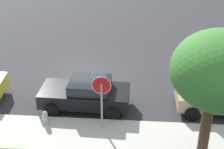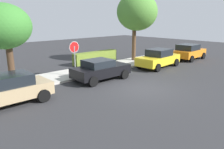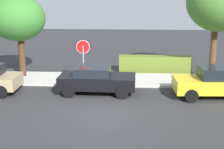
{
  "view_description": "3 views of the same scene",
  "coord_description": "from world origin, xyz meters",
  "px_view_note": "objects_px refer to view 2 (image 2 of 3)",
  "views": [
    {
      "loc": [
        -2.8,
        15.9,
        8.56
      ],
      "look_at": [
        -1.68,
        1.9,
        1.15
      ],
      "focal_mm": 55.0,
      "sensor_mm": 36.0,
      "label": 1
    },
    {
      "loc": [
        -9.7,
        -7.8,
        4.0
      ],
      "look_at": [
        -1.74,
        0.68,
        1.0
      ],
      "focal_mm": 35.0,
      "sensor_mm": 36.0,
      "label": 2
    },
    {
      "loc": [
        1.11,
        -13.99,
        5.39
      ],
      "look_at": [
        0.28,
        1.5,
        1.38
      ],
      "focal_mm": 55.0,
      "sensor_mm": 36.0,
      "label": 3
    }
  ],
  "objects_px": {
    "stop_sign": "(74,53)",
    "fire_hydrant": "(103,68)",
    "parked_car_tan": "(9,89)",
    "street_tree_mid_block": "(3,27)",
    "parked_car_yellow": "(159,58)",
    "parked_car_orange": "(189,52)",
    "street_tree_near_corner": "(137,12)",
    "parked_car_black": "(101,69)"
  },
  "relations": [
    {
      "from": "parked_car_yellow",
      "to": "street_tree_near_corner",
      "type": "distance_m",
      "value": 4.83
    },
    {
      "from": "parked_car_yellow",
      "to": "street_tree_mid_block",
      "type": "height_order",
      "value": "street_tree_mid_block"
    },
    {
      "from": "parked_car_black",
      "to": "fire_hydrant",
      "type": "height_order",
      "value": "parked_car_black"
    },
    {
      "from": "parked_car_orange",
      "to": "street_tree_mid_block",
      "type": "xyz_separation_m",
      "value": [
        -16.22,
        3.14,
        2.75
      ]
    },
    {
      "from": "stop_sign",
      "to": "parked_car_tan",
      "type": "relative_size",
      "value": 0.65
    },
    {
      "from": "street_tree_near_corner",
      "to": "street_tree_mid_block",
      "type": "xyz_separation_m",
      "value": [
        -11.53,
        0.26,
        -1.02
      ]
    },
    {
      "from": "stop_sign",
      "to": "street_tree_near_corner",
      "type": "distance_m",
      "value": 8.11
    },
    {
      "from": "parked_car_tan",
      "to": "street_tree_near_corner",
      "type": "bearing_deg",
      "value": 13.03
    },
    {
      "from": "parked_car_black",
      "to": "parked_car_tan",
      "type": "relative_size",
      "value": 1.03
    },
    {
      "from": "street_tree_near_corner",
      "to": "street_tree_mid_block",
      "type": "height_order",
      "value": "street_tree_near_corner"
    },
    {
      "from": "parked_car_yellow",
      "to": "street_tree_near_corner",
      "type": "xyz_separation_m",
      "value": [
        0.55,
        2.96,
        3.78
      ]
    },
    {
      "from": "parked_car_black",
      "to": "street_tree_mid_block",
      "type": "distance_m",
      "value": 6.35
    },
    {
      "from": "parked_car_black",
      "to": "street_tree_mid_block",
      "type": "xyz_separation_m",
      "value": [
        -4.89,
        2.9,
        2.82
      ]
    },
    {
      "from": "stop_sign",
      "to": "fire_hydrant",
      "type": "distance_m",
      "value": 2.73
    },
    {
      "from": "parked_car_orange",
      "to": "street_tree_near_corner",
      "type": "distance_m",
      "value": 6.67
    },
    {
      "from": "parked_car_tan",
      "to": "street_tree_near_corner",
      "type": "distance_m",
      "value": 13.43
    },
    {
      "from": "parked_car_yellow",
      "to": "parked_car_orange",
      "type": "bearing_deg",
      "value": 0.86
    },
    {
      "from": "parked_car_tan",
      "to": "parked_car_orange",
      "type": "relative_size",
      "value": 0.99
    },
    {
      "from": "parked_car_tan",
      "to": "street_tree_near_corner",
      "type": "height_order",
      "value": "street_tree_near_corner"
    },
    {
      "from": "street_tree_mid_block",
      "to": "parked_car_tan",
      "type": "bearing_deg",
      "value": -107.82
    },
    {
      "from": "parked_car_tan",
      "to": "fire_hydrant",
      "type": "bearing_deg",
      "value": 13.57
    },
    {
      "from": "parked_car_black",
      "to": "street_tree_near_corner",
      "type": "bearing_deg",
      "value": 21.69
    },
    {
      "from": "stop_sign",
      "to": "parked_car_tan",
      "type": "height_order",
      "value": "stop_sign"
    },
    {
      "from": "parked_car_yellow",
      "to": "street_tree_near_corner",
      "type": "relative_size",
      "value": 0.69
    },
    {
      "from": "stop_sign",
      "to": "parked_car_yellow",
      "type": "distance_m",
      "value": 7.32
    },
    {
      "from": "street_tree_near_corner",
      "to": "parked_car_black",
      "type": "bearing_deg",
      "value": -158.31
    },
    {
      "from": "parked_car_tan",
      "to": "parked_car_black",
      "type": "bearing_deg",
      "value": 2.56
    },
    {
      "from": "stop_sign",
      "to": "street_tree_near_corner",
      "type": "height_order",
      "value": "street_tree_near_corner"
    },
    {
      "from": "parked_car_yellow",
      "to": "stop_sign",
      "type": "bearing_deg",
      "value": 164.14
    },
    {
      "from": "parked_car_orange",
      "to": "fire_hydrant",
      "type": "height_order",
      "value": "parked_car_orange"
    },
    {
      "from": "parked_car_tan",
      "to": "street_tree_mid_block",
      "type": "relative_size",
      "value": 0.78
    },
    {
      "from": "parked_car_black",
      "to": "parked_car_yellow",
      "type": "xyz_separation_m",
      "value": [
        6.09,
        -0.32,
        0.05
      ]
    },
    {
      "from": "parked_car_yellow",
      "to": "fire_hydrant",
      "type": "relative_size",
      "value": 6.07
    },
    {
      "from": "stop_sign",
      "to": "street_tree_near_corner",
      "type": "relative_size",
      "value": 0.4
    },
    {
      "from": "parked_car_yellow",
      "to": "parked_car_black",
      "type": "bearing_deg",
      "value": 177.0
    },
    {
      "from": "fire_hydrant",
      "to": "parked_car_tan",
      "type": "bearing_deg",
      "value": -166.43
    },
    {
      "from": "parked_car_tan",
      "to": "street_tree_near_corner",
      "type": "relative_size",
      "value": 0.61
    },
    {
      "from": "stop_sign",
      "to": "street_tree_near_corner",
      "type": "bearing_deg",
      "value": 7.38
    },
    {
      "from": "parked_car_yellow",
      "to": "parked_car_orange",
      "type": "relative_size",
      "value": 1.12
    },
    {
      "from": "street_tree_near_corner",
      "to": "stop_sign",
      "type": "bearing_deg",
      "value": -172.62
    },
    {
      "from": "parked_car_black",
      "to": "street_tree_near_corner",
      "type": "relative_size",
      "value": 0.63
    },
    {
      "from": "stop_sign",
      "to": "fire_hydrant",
      "type": "bearing_deg",
      "value": -3.53
    }
  ]
}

